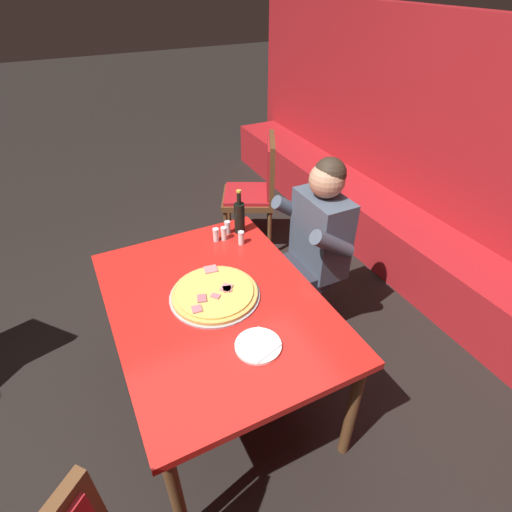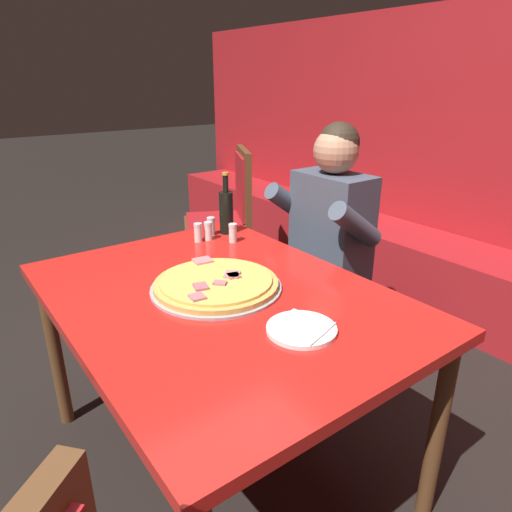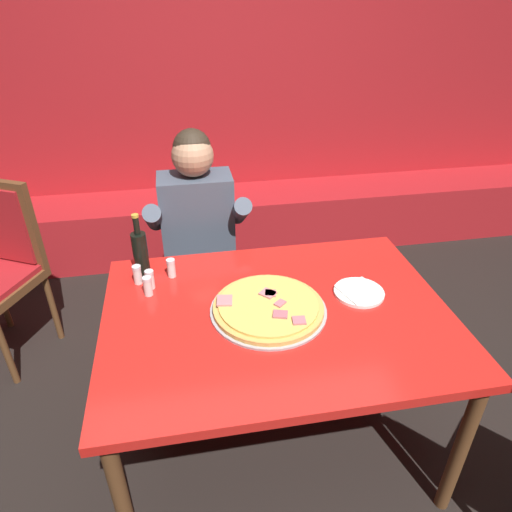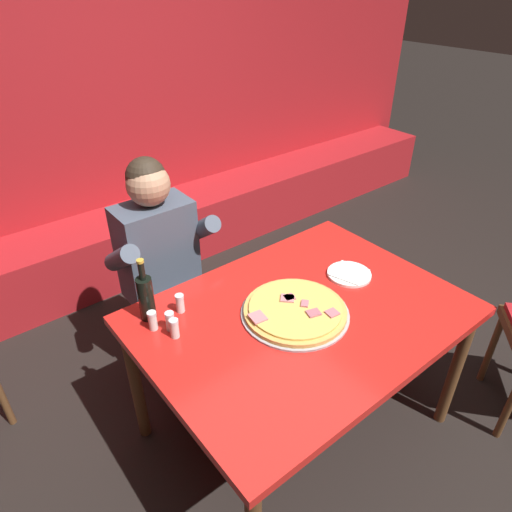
{
  "view_description": "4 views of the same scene",
  "coord_description": "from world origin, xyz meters",
  "px_view_note": "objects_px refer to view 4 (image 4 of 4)",
  "views": [
    {
      "loc": [
        1.43,
        -0.48,
        2.14
      ],
      "look_at": [
        -0.01,
        0.24,
        0.96
      ],
      "focal_mm": 28.0,
      "sensor_mm": 36.0,
      "label": 1
    },
    {
      "loc": [
        1.22,
        -0.75,
        1.46
      ],
      "look_at": [
        -0.2,
        0.31,
        0.76
      ],
      "focal_mm": 32.0,
      "sensor_mm": 36.0,
      "label": 2
    },
    {
      "loc": [
        -0.34,
        -1.39,
        1.89
      ],
      "look_at": [
        -0.06,
        0.16,
        0.93
      ],
      "focal_mm": 32.0,
      "sensor_mm": 36.0,
      "label": 3
    },
    {
      "loc": [
        -1.1,
        -1.06,
        2.03
      ],
      "look_at": [
        -0.03,
        0.28,
        0.92
      ],
      "focal_mm": 32.0,
      "sensor_mm": 36.0,
      "label": 4
    }
  ],
  "objects_px": {
    "shaker_black_pepper": "(175,329)",
    "main_dining_table": "(302,325)",
    "shaker_red_pepper_flakes": "(170,322)",
    "diner_seated_blue_shirt": "(167,269)",
    "beer_bottle": "(146,297)",
    "shaker_parmesan": "(180,304)",
    "pizza": "(295,311)",
    "plate_white_paper": "(349,274)",
    "shaker_oregano": "(153,321)"
  },
  "relations": [
    {
      "from": "shaker_black_pepper",
      "to": "main_dining_table",
      "type": "bearing_deg",
      "value": -22.49
    },
    {
      "from": "shaker_red_pepper_flakes",
      "to": "diner_seated_blue_shirt",
      "type": "distance_m",
      "value": 0.54
    },
    {
      "from": "beer_bottle",
      "to": "shaker_black_pepper",
      "type": "height_order",
      "value": "beer_bottle"
    },
    {
      "from": "shaker_black_pepper",
      "to": "shaker_parmesan",
      "type": "bearing_deg",
      "value": 51.4
    },
    {
      "from": "pizza",
      "to": "plate_white_paper",
      "type": "height_order",
      "value": "pizza"
    },
    {
      "from": "shaker_parmesan",
      "to": "pizza",
      "type": "bearing_deg",
      "value": -40.8
    },
    {
      "from": "pizza",
      "to": "plate_white_paper",
      "type": "bearing_deg",
      "value": 6.88
    },
    {
      "from": "pizza",
      "to": "diner_seated_blue_shirt",
      "type": "xyz_separation_m",
      "value": [
        -0.23,
        0.72,
        -0.07
      ]
    },
    {
      "from": "pizza",
      "to": "shaker_black_pepper",
      "type": "bearing_deg",
      "value": 157.24
    },
    {
      "from": "plate_white_paper",
      "to": "shaker_red_pepper_flakes",
      "type": "xyz_separation_m",
      "value": [
        -0.86,
        0.2,
        0.03
      ]
    },
    {
      "from": "shaker_oregano",
      "to": "shaker_red_pepper_flakes",
      "type": "xyz_separation_m",
      "value": [
        0.05,
        -0.05,
        0.0
      ]
    },
    {
      "from": "pizza",
      "to": "diner_seated_blue_shirt",
      "type": "height_order",
      "value": "diner_seated_blue_shirt"
    },
    {
      "from": "main_dining_table",
      "to": "shaker_oregano",
      "type": "distance_m",
      "value": 0.64
    },
    {
      "from": "main_dining_table",
      "to": "shaker_parmesan",
      "type": "relative_size",
      "value": 15.95
    },
    {
      "from": "shaker_oregano",
      "to": "diner_seated_blue_shirt",
      "type": "distance_m",
      "value": 0.52
    },
    {
      "from": "shaker_red_pepper_flakes",
      "to": "beer_bottle",
      "type": "bearing_deg",
      "value": 106.11
    },
    {
      "from": "main_dining_table",
      "to": "shaker_red_pepper_flakes",
      "type": "height_order",
      "value": "shaker_red_pepper_flakes"
    },
    {
      "from": "main_dining_table",
      "to": "shaker_red_pepper_flakes",
      "type": "distance_m",
      "value": 0.57
    },
    {
      "from": "plate_white_paper",
      "to": "shaker_black_pepper",
      "type": "relative_size",
      "value": 2.44
    },
    {
      "from": "main_dining_table",
      "to": "shaker_black_pepper",
      "type": "distance_m",
      "value": 0.56
    },
    {
      "from": "main_dining_table",
      "to": "plate_white_paper",
      "type": "height_order",
      "value": "plate_white_paper"
    },
    {
      "from": "pizza",
      "to": "shaker_oregano",
      "type": "xyz_separation_m",
      "value": [
        -0.52,
        0.29,
        0.02
      ]
    },
    {
      "from": "plate_white_paper",
      "to": "beer_bottle",
      "type": "relative_size",
      "value": 0.72
    },
    {
      "from": "pizza",
      "to": "shaker_oregano",
      "type": "distance_m",
      "value": 0.59
    },
    {
      "from": "diner_seated_blue_shirt",
      "to": "shaker_oregano",
      "type": "bearing_deg",
      "value": -124.49
    },
    {
      "from": "plate_white_paper",
      "to": "diner_seated_blue_shirt",
      "type": "xyz_separation_m",
      "value": [
        -0.62,
        0.67,
        -0.06
      ]
    },
    {
      "from": "shaker_oregano",
      "to": "shaker_red_pepper_flakes",
      "type": "height_order",
      "value": "same"
    },
    {
      "from": "pizza",
      "to": "shaker_red_pepper_flakes",
      "type": "height_order",
      "value": "shaker_red_pepper_flakes"
    },
    {
      "from": "beer_bottle",
      "to": "diner_seated_blue_shirt",
      "type": "relative_size",
      "value": 0.23
    },
    {
      "from": "main_dining_table",
      "to": "diner_seated_blue_shirt",
      "type": "xyz_separation_m",
      "value": [
        -0.26,
        0.73,
        0.02
      ]
    },
    {
      "from": "diner_seated_blue_shirt",
      "to": "shaker_parmesan",
      "type": "bearing_deg",
      "value": -110.29
    },
    {
      "from": "shaker_black_pepper",
      "to": "beer_bottle",
      "type": "bearing_deg",
      "value": 99.05
    },
    {
      "from": "plate_white_paper",
      "to": "beer_bottle",
      "type": "xyz_separation_m",
      "value": [
        -0.9,
        0.32,
        0.1
      ]
    },
    {
      "from": "main_dining_table",
      "to": "diner_seated_blue_shirt",
      "type": "relative_size",
      "value": 1.08
    },
    {
      "from": "shaker_red_pepper_flakes",
      "to": "diner_seated_blue_shirt",
      "type": "relative_size",
      "value": 0.07
    },
    {
      "from": "diner_seated_blue_shirt",
      "to": "shaker_black_pepper",
      "type": "bearing_deg",
      "value": -115.25
    },
    {
      "from": "main_dining_table",
      "to": "shaker_red_pepper_flakes",
      "type": "xyz_separation_m",
      "value": [
        -0.5,
        0.26,
        0.11
      ]
    },
    {
      "from": "shaker_parmesan",
      "to": "plate_white_paper",
      "type": "bearing_deg",
      "value": -19.52
    },
    {
      "from": "plate_white_paper",
      "to": "shaker_red_pepper_flakes",
      "type": "distance_m",
      "value": 0.88
    },
    {
      "from": "shaker_red_pepper_flakes",
      "to": "shaker_black_pepper",
      "type": "bearing_deg",
      "value": -99.55
    },
    {
      "from": "shaker_red_pepper_flakes",
      "to": "shaker_parmesan",
      "type": "bearing_deg",
      "value": 39.61
    },
    {
      "from": "shaker_parmesan",
      "to": "diner_seated_blue_shirt",
      "type": "distance_m",
      "value": 0.43
    },
    {
      "from": "main_dining_table",
      "to": "shaker_black_pepper",
      "type": "height_order",
      "value": "shaker_black_pepper"
    },
    {
      "from": "beer_bottle",
      "to": "shaker_black_pepper",
      "type": "distance_m",
      "value": 0.19
    },
    {
      "from": "beer_bottle",
      "to": "shaker_oregano",
      "type": "height_order",
      "value": "beer_bottle"
    },
    {
      "from": "plate_white_paper",
      "to": "shaker_oregano",
      "type": "relative_size",
      "value": 2.44
    },
    {
      "from": "main_dining_table",
      "to": "pizza",
      "type": "bearing_deg",
      "value": 161.22
    },
    {
      "from": "beer_bottle",
      "to": "shaker_red_pepper_flakes",
      "type": "distance_m",
      "value": 0.15
    },
    {
      "from": "shaker_oregano",
      "to": "shaker_black_pepper",
      "type": "distance_m",
      "value": 0.11
    },
    {
      "from": "shaker_oregano",
      "to": "pizza",
      "type": "bearing_deg",
      "value": -29.62
    }
  ]
}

